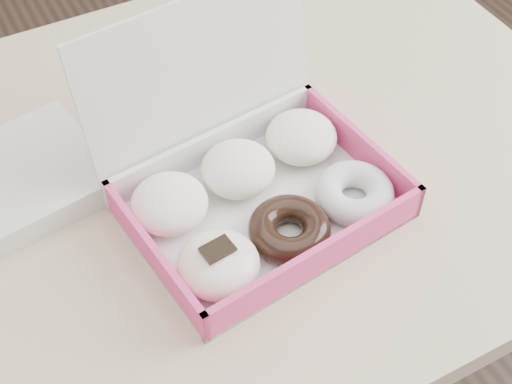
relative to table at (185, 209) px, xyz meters
name	(u,v)px	position (x,y,z in m)	size (l,w,h in m)	color
table	(185,209)	(0.00, 0.00, 0.00)	(1.20, 0.80, 0.75)	tan
donut_box	(252,185)	(0.06, -0.09, 0.12)	(0.35, 0.31, 0.23)	white
newspapers	(12,184)	(-0.21, 0.07, 0.10)	(0.23, 0.18, 0.04)	white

